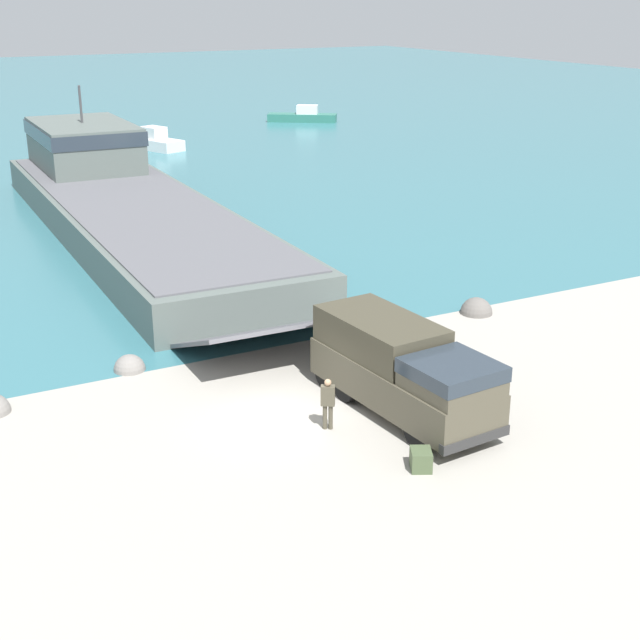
{
  "coord_description": "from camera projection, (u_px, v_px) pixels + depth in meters",
  "views": [
    {
      "loc": [
        -11.23,
        -23.53,
        12.93
      ],
      "look_at": [
        3.11,
        3.41,
        1.73
      ],
      "focal_mm": 50.0,
      "sensor_mm": 36.0,
      "label": 1
    }
  ],
  "objects": [
    {
      "name": "military_truck",
      "position": [
        403.0,
        368.0,
        28.77
      ],
      "size": [
        3.11,
        7.48,
        2.91
      ],
      "rotation": [
        0.0,
        0.0,
        -1.49
      ],
      "color": "#4C4738",
      "rests_on": "ground_plane"
    },
    {
      "name": "moored_boat_b",
      "position": [
        151.0,
        141.0,
        78.94
      ],
      "size": [
        4.47,
        7.25,
        1.95
      ],
      "rotation": [
        0.0,
        0.0,
        0.37
      ],
      "color": "white",
      "rests_on": "ground_plane"
    },
    {
      "name": "moored_boat_a",
      "position": [
        303.0,
        116.0,
        95.48
      ],
      "size": [
        7.09,
        5.66,
        1.76
      ],
      "rotation": [
        0.0,
        0.0,
        0.97
      ],
      "color": "#2D7060",
      "rests_on": "ground_plane"
    },
    {
      "name": "shoreline_rock_b",
      "position": [
        476.0,
        313.0,
        38.32
      ],
      "size": [
        1.39,
        1.39,
        1.39
      ],
      "primitive_type": "sphere",
      "color": "#66605B",
      "rests_on": "ground_plane"
    },
    {
      "name": "cargo_crate",
      "position": [
        421.0,
        460.0,
        25.68
      ],
      "size": [
        0.85,
        0.91,
        0.6
      ],
      "primitive_type": "cube",
      "rotation": [
        0.0,
        0.0,
        -0.47
      ],
      "color": "#475638",
      "rests_on": "ground_plane"
    },
    {
      "name": "soldier_on_ramp",
      "position": [
        328.0,
        400.0,
        27.82
      ],
      "size": [
        0.5,
        0.44,
        1.71
      ],
      "rotation": [
        0.0,
        0.0,
        4.15
      ],
      "color": "#4C4738",
      "rests_on": "ground_plane"
    },
    {
      "name": "shoreline_rock_a",
      "position": [
        130.0,
        370.0,
        32.55
      ],
      "size": [
        1.16,
        1.16,
        1.16
      ],
      "primitive_type": "sphere",
      "color": "gray",
      "rests_on": "ground_plane"
    },
    {
      "name": "ground_plane",
      "position": [
        285.0,
        417.0,
        28.9
      ],
      "size": [
        240.0,
        240.0,
        0.0
      ],
      "primitive_type": "plane",
      "color": "#9E998E"
    },
    {
      "name": "landing_craft",
      "position": [
        120.0,
        196.0,
        52.55
      ],
      "size": [
        9.23,
        39.54,
        7.32
      ],
      "rotation": [
        0.0,
        0.0,
        -0.03
      ],
      "color": "#56605B",
      "rests_on": "ground_plane"
    }
  ]
}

